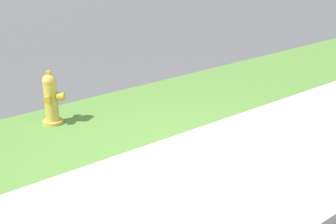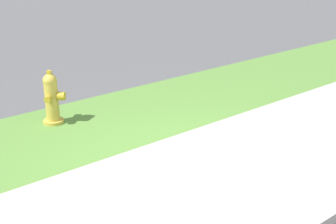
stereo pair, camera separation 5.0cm
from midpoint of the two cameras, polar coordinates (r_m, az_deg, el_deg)
The scene contains 4 objects.
ground_plane at distance 5.12m, azimuth 4.93°, elevation -8.36°, with size 120.00×120.00×0.00m, color #515154.
sidewalk_pavement at distance 5.12m, azimuth 4.94°, elevation -8.31°, with size 18.00×2.30×0.01m, color #BCB7AD.
grass_verge at distance 6.68m, azimuth -8.16°, elevation -1.22°, with size 18.00×2.04×0.01m, color #568438.
fire_hydrant_across_street at distance 6.65m, azimuth -14.25°, elevation 1.59°, with size 0.34×0.34×0.77m.
Camera 1 is at (-3.19, -3.13, 2.51)m, focal length 50.00 mm.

